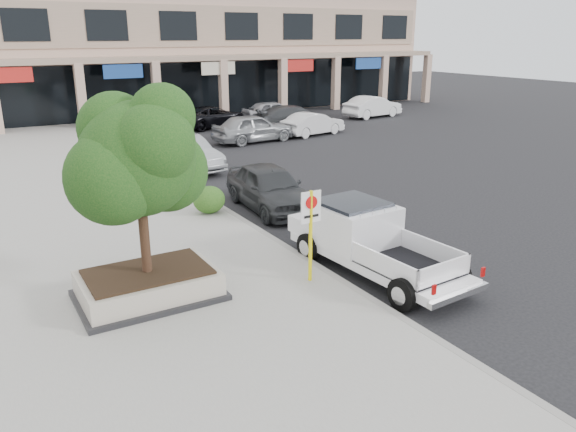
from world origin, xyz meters
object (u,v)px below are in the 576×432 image
at_px(planter_tree, 142,158).
at_px(pickup_truck, 377,242).
at_px(lot_car_a, 253,128).
at_px(curb_car_a, 270,187).
at_px(lot_car_b, 313,124).
at_px(lot_car_e, 273,111).
at_px(lot_car_d, 211,117).
at_px(no_parking_sign, 311,224).
at_px(curb_car_d, 117,119).
at_px(lot_car_c, 294,118).
at_px(curb_car_c, 163,140).
at_px(lot_car_f, 373,107).
at_px(planter, 149,285).
at_px(curb_car_b, 186,153).

distance_m(planter_tree, pickup_truck, 6.21).
bearing_deg(lot_car_a, pickup_truck, 157.68).
distance_m(curb_car_a, lot_car_a, 13.04).
relative_size(lot_car_b, lot_car_e, 0.95).
bearing_deg(lot_car_d, lot_car_b, -163.28).
bearing_deg(curb_car_a, no_parking_sign, -105.95).
height_order(pickup_truck, curb_car_d, pickup_truck).
xyz_separation_m(pickup_truck, lot_car_c, (9.91, 20.50, -0.07)).
bearing_deg(lot_car_b, curb_car_c, 81.81).
bearing_deg(planter_tree, no_parking_sign, -18.98).
distance_m(planter_tree, lot_car_b, 23.17).
relative_size(curb_car_d, lot_car_c, 0.98).
height_order(no_parking_sign, lot_car_a, no_parking_sign).
bearing_deg(planter_tree, lot_car_a, 56.13).
bearing_deg(lot_car_b, planter_tree, 126.39).
bearing_deg(curb_car_d, lot_car_c, -27.42).
distance_m(curb_car_d, lot_car_d, 6.04).
relative_size(lot_car_e, lot_car_f, 0.93).
xyz_separation_m(planter, lot_car_b, (15.64, 17.15, 0.22)).
height_order(curb_car_a, curb_car_b, curb_car_a).
height_order(curb_car_b, lot_car_d, curb_car_b).
xyz_separation_m(no_parking_sign, curb_car_d, (2.01, 26.12, -0.88)).
distance_m(lot_car_a, lot_car_c, 4.71).
bearing_deg(lot_car_a, planter, 141.30).
bearing_deg(lot_car_a, lot_car_b, -91.41).
distance_m(curb_car_b, lot_car_b, 11.08).
relative_size(curb_car_b, lot_car_e, 1.04).
bearing_deg(lot_car_e, planter_tree, 148.42).
bearing_deg(planter_tree, lot_car_d, 63.76).
height_order(lot_car_a, lot_car_d, lot_car_a).
distance_m(pickup_truck, curb_car_c, 17.98).
height_order(curb_car_b, lot_car_c, lot_car_c).
bearing_deg(curb_car_c, curb_car_a, -93.54).
distance_m(pickup_truck, curb_car_d, 26.38).
bearing_deg(lot_car_c, no_parking_sign, 152.20).
bearing_deg(curb_car_c, lot_car_c, 11.21).
height_order(lot_car_e, lot_car_f, lot_car_f).
bearing_deg(planter_tree, curb_car_d, 77.31).
relative_size(lot_car_c, lot_car_f, 1.16).
bearing_deg(no_parking_sign, lot_car_a, 66.97).
xyz_separation_m(planter_tree, curb_car_b, (5.50, 12.23, -2.65)).
xyz_separation_m(pickup_truck, curb_car_a, (0.36, 6.37, -0.07)).
height_order(pickup_truck, lot_car_c, pickup_truck).
relative_size(curb_car_c, lot_car_d, 0.92).
bearing_deg(lot_car_f, planter_tree, 124.16).
bearing_deg(lot_car_a, lot_car_f, -74.79).
height_order(planter, no_parking_sign, no_parking_sign).
bearing_deg(lot_car_d, planter_tree, 135.82).
xyz_separation_m(pickup_truck, curb_car_b, (0.04, 13.73, -0.11)).
relative_size(curb_car_a, lot_car_b, 1.11).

